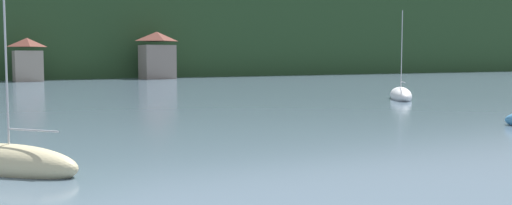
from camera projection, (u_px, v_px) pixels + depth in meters
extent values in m
cube|color=#264223|center=(6.00, 28.00, 127.44)|extent=(352.00, 54.76, 21.67)
cube|color=gray|center=(28.00, 66.00, 99.33)|extent=(4.59, 4.48, 5.38)
pyramid|color=brown|center=(27.00, 42.00, 99.00)|extent=(4.82, 4.70, 1.57)
cube|color=gray|center=(157.00, 62.00, 111.34)|extent=(6.07, 5.24, 6.61)
pyramid|color=brown|center=(157.00, 36.00, 110.95)|extent=(6.37, 5.50, 1.83)
ellipsoid|color=#CCBC8E|center=(10.00, 164.00, 20.75)|extent=(5.10, 5.64, 1.46)
cylinder|color=#B7B7BC|center=(6.00, 52.00, 20.42)|extent=(0.07, 0.07, 7.39)
cylinder|color=#ADADB2|center=(33.00, 130.00, 20.25)|extent=(1.49, 1.75, 0.06)
ellipsoid|color=white|center=(401.00, 96.00, 57.02)|extent=(6.02, 7.06, 1.71)
cylinder|color=#B7B7BC|center=(402.00, 51.00, 56.66)|extent=(0.09, 0.09, 8.03)
cylinder|color=#ADADB2|center=(403.00, 82.00, 55.35)|extent=(1.96, 2.55, 0.08)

